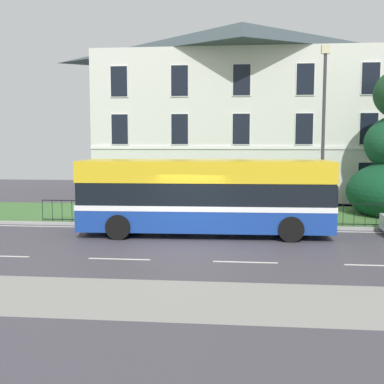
# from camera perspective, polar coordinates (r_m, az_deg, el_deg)

# --- Properties ---
(ground_plane) EXTENTS (60.00, 56.00, 0.18)m
(ground_plane) POSITION_cam_1_polar(r_m,az_deg,el_deg) (18.40, -0.09, -5.77)
(ground_plane) COLOR #44404A
(georgian_townhouse) EXTENTS (18.21, 10.66, 11.53)m
(georgian_townhouse) POSITION_cam_1_polar(r_m,az_deg,el_deg) (33.58, 5.82, 9.75)
(georgian_townhouse) COLOR silver
(georgian_townhouse) RESTS_ON ground_plane
(iron_verge_railing) EXTENTS (17.98, 0.04, 0.97)m
(iron_verge_railing) POSITION_cam_1_polar(r_m,az_deg,el_deg) (21.25, 5.73, -2.45)
(iron_verge_railing) COLOR black
(iron_verge_railing) RESTS_ON ground_plane
(single_decker_bus) EXTENTS (9.99, 2.88, 2.98)m
(single_decker_bus) POSITION_cam_1_polar(r_m,az_deg,el_deg) (19.28, 1.57, -0.44)
(single_decker_bus) COLOR navy
(single_decker_bus) RESTS_ON ground_plane
(street_lamp_post) EXTENTS (0.36, 0.24, 7.72)m
(street_lamp_post) POSITION_cam_1_polar(r_m,az_deg,el_deg) (22.07, 15.22, 7.74)
(street_lamp_post) COLOR #333338
(street_lamp_post) RESTS_ON ground_plane
(litter_bin) EXTENTS (0.53, 0.53, 1.05)m
(litter_bin) POSITION_cam_1_polar(r_m,az_deg,el_deg) (22.87, -12.55, -1.89)
(litter_bin) COLOR black
(litter_bin) RESTS_ON ground_plane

